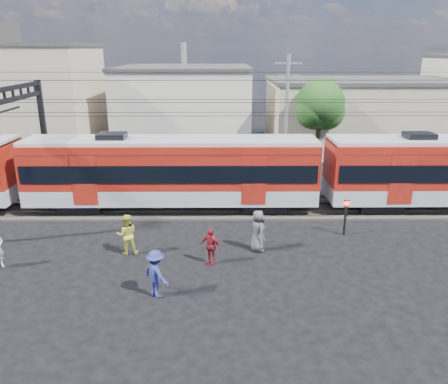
# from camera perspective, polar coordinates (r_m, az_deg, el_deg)

# --- Properties ---
(ground) EXTENTS (120.00, 120.00, 0.00)m
(ground) POSITION_cam_1_polar(r_m,az_deg,el_deg) (17.93, -5.04, -11.40)
(ground) COLOR black
(ground) RESTS_ON ground
(track_bed) EXTENTS (70.00, 3.40, 0.12)m
(track_bed) POSITION_cam_1_polar(r_m,az_deg,el_deg) (25.16, -3.65, -2.24)
(track_bed) COLOR #2D2823
(track_bed) RESTS_ON ground
(rail_near) EXTENTS (70.00, 0.12, 0.12)m
(rail_near) POSITION_cam_1_polar(r_m,az_deg,el_deg) (24.42, -3.75, -2.59)
(rail_near) COLOR #59544C
(rail_near) RESTS_ON track_bed
(rail_far) EXTENTS (70.00, 0.12, 0.12)m
(rail_far) POSITION_cam_1_polar(r_m,az_deg,el_deg) (25.82, -3.57, -1.41)
(rail_far) COLOR #59544C
(rail_far) RESTS_ON track_bed
(commuter_train) EXTENTS (50.30, 3.08, 4.17)m
(commuter_train) POSITION_cam_1_polar(r_m,az_deg,el_deg) (24.53, -6.32, 2.89)
(commuter_train) COLOR black
(commuter_train) RESTS_ON ground
(catenary) EXTENTS (70.00, 9.30, 7.52)m
(catenary) POSITION_cam_1_polar(r_m,az_deg,el_deg) (25.87, -23.62, 8.49)
(catenary) COLOR black
(catenary) RESTS_ON ground
(building_west) EXTENTS (14.28, 10.20, 9.30)m
(building_west) POSITION_cam_1_polar(r_m,az_deg,el_deg) (43.82, -25.79, 10.99)
(building_west) COLOR #B8A88C
(building_west) RESTS_ON ground
(building_midwest) EXTENTS (12.24, 12.24, 7.30)m
(building_midwest) POSITION_cam_1_polar(r_m,az_deg,el_deg) (42.98, -5.09, 11.23)
(building_midwest) COLOR beige
(building_midwest) RESTS_ON ground
(building_mideast) EXTENTS (16.32, 10.20, 6.30)m
(building_mideast) POSITION_cam_1_polar(r_m,az_deg,el_deg) (41.87, 17.31, 9.62)
(building_mideast) COLOR #B8A88C
(building_mideast) RESTS_ON ground
(utility_pole_mid) EXTENTS (1.80, 0.24, 8.50)m
(utility_pole_mid) POSITION_cam_1_polar(r_m,az_deg,el_deg) (31.17, 8.15, 10.11)
(utility_pole_mid) COLOR slate
(utility_pole_mid) RESTS_ON ground
(tree_near) EXTENTS (3.82, 3.64, 6.72)m
(tree_near) POSITION_cam_1_polar(r_m,az_deg,el_deg) (34.76, 12.71, 10.89)
(tree_near) COLOR #382619
(tree_near) RESTS_ON ground
(pedestrian_b) EXTENTS (1.04, 0.88, 1.88)m
(pedestrian_b) POSITION_cam_1_polar(r_m,az_deg,el_deg) (20.07, -12.55, -5.43)
(pedestrian_b) COLOR gold
(pedestrian_b) RESTS_ON ground
(pedestrian_c) EXTENTS (1.36, 1.33, 1.87)m
(pedestrian_c) POSITION_cam_1_polar(r_m,az_deg,el_deg) (16.59, -8.88, -10.50)
(pedestrian_c) COLOR navy
(pedestrian_c) RESTS_ON ground
(pedestrian_d) EXTENTS (1.02, 0.83, 1.63)m
(pedestrian_d) POSITION_cam_1_polar(r_m,az_deg,el_deg) (18.79, -1.79, -7.08)
(pedestrian_d) COLOR maroon
(pedestrian_d) RESTS_ON ground
(pedestrian_e) EXTENTS (0.93, 1.11, 1.94)m
(pedestrian_e) POSITION_cam_1_polar(r_m,az_deg,el_deg) (19.96, 4.43, -5.06)
(pedestrian_e) COLOR #454549
(pedestrian_e) RESTS_ON ground
(crossing_signal) EXTENTS (0.27, 0.27, 1.83)m
(crossing_signal) POSITION_cam_1_polar(r_m,az_deg,el_deg) (22.23, 15.62, -2.39)
(crossing_signal) COLOR black
(crossing_signal) RESTS_ON ground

